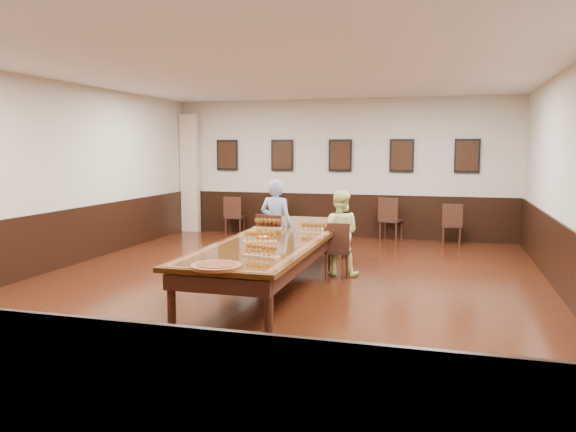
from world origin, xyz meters
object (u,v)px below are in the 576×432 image
(person_woman, at_px, (339,233))
(carved_platter, at_px, (216,266))
(chair_woman, at_px, (338,249))
(spare_chair_a, at_px, (235,215))
(chair_man, at_px, (274,242))
(spare_chair_c, at_px, (391,219))
(conference_table, at_px, (279,246))
(spare_chair_b, at_px, (279,218))
(person_man, at_px, (276,224))
(spare_chair_d, at_px, (452,224))

(person_woman, xyz_separation_m, carved_platter, (-0.75, -3.30, 0.08))
(chair_woman, xyz_separation_m, carved_platter, (-0.75, -3.20, 0.33))
(spare_chair_a, distance_m, person_woman, 4.85)
(chair_man, xyz_separation_m, chair_woman, (1.13, -0.13, -0.04))
(spare_chair_c, height_order, person_woman, person_woman)
(chair_woman, bearing_deg, carved_platter, 74.62)
(conference_table, bearing_deg, carved_platter, -90.49)
(spare_chair_b, height_order, spare_chair_c, spare_chair_c)
(chair_woman, relative_size, spare_chair_b, 0.99)
(person_man, xyz_separation_m, person_woman, (1.12, -0.14, -0.08))
(spare_chair_c, bearing_deg, chair_woman, 96.43)
(carved_platter, bearing_deg, conference_table, 89.51)
(chair_woman, xyz_separation_m, spare_chair_a, (-3.22, 3.72, 0.02))
(spare_chair_c, bearing_deg, person_woman, 96.20)
(conference_table, bearing_deg, spare_chair_c, 75.64)
(spare_chair_b, relative_size, person_woman, 0.65)
(spare_chair_a, relative_size, spare_chair_d, 1.03)
(spare_chair_a, bearing_deg, conference_table, 113.56)
(spare_chair_d, bearing_deg, spare_chair_a, -3.34)
(spare_chair_a, distance_m, spare_chair_b, 1.14)
(chair_woman, distance_m, spare_chair_c, 3.88)
(chair_woman, xyz_separation_m, spare_chair_d, (1.79, 3.65, 0.00))
(chair_woman, xyz_separation_m, conference_table, (-0.73, -0.88, 0.17))
(spare_chair_a, height_order, person_man, person_man)
(spare_chair_d, bearing_deg, conference_table, 58.31)
(spare_chair_a, bearing_deg, spare_chair_b, 171.76)
(person_man, relative_size, conference_table, 0.31)
(spare_chair_b, distance_m, spare_chair_d, 3.87)
(chair_woman, relative_size, conference_table, 0.18)
(chair_man, bearing_deg, spare_chair_b, -67.84)
(chair_man, xyz_separation_m, spare_chair_c, (1.61, 3.72, 0.00))
(spare_chair_c, xyz_separation_m, conference_table, (-1.21, -4.73, 0.12))
(chair_man, height_order, spare_chair_b, chair_man)
(spare_chair_a, distance_m, carved_platter, 7.35)
(spare_chair_a, bearing_deg, spare_chair_c, 177.19)
(chair_woman, bearing_deg, chair_man, -8.89)
(spare_chair_a, distance_m, person_man, 4.08)
(spare_chair_d, relative_size, carved_platter, 1.36)
(chair_woman, height_order, carved_platter, chair_woman)
(spare_chair_c, xyz_separation_m, person_man, (-1.60, -3.62, 0.28))
(person_woman, bearing_deg, chair_woman, 90.00)
(chair_woman, relative_size, person_woman, 0.64)
(spare_chair_a, height_order, spare_chair_b, spare_chair_a)
(spare_chair_d, bearing_deg, chair_woman, 61.34)
(person_woman, height_order, conference_table, person_woman)
(person_man, xyz_separation_m, conference_table, (0.38, -1.11, -0.16))
(spare_chair_b, height_order, carved_platter, spare_chair_b)
(spare_chair_b, height_order, person_woman, person_woman)
(spare_chair_d, distance_m, person_woman, 3.99)
(person_man, bearing_deg, conference_table, 116.09)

